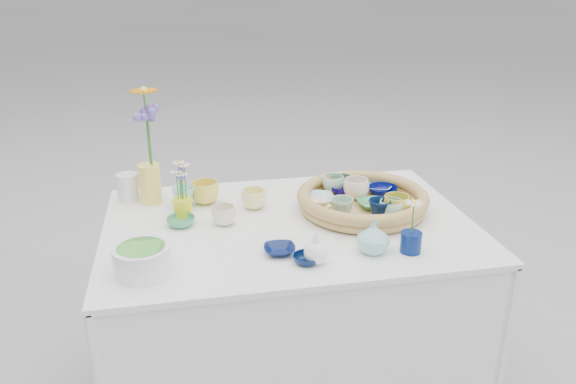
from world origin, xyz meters
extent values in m
imported|color=#0C046A|center=(0.25, 0.18, 0.80)|extent=(0.13, 0.13, 0.03)
imported|color=#040A50|center=(0.39, 0.13, 0.80)|extent=(0.12, 0.12, 0.03)
imported|color=gold|center=(0.37, -0.06, 0.82)|extent=(0.09, 0.09, 0.07)
imported|color=#3C9757|center=(0.31, 0.03, 0.80)|extent=(0.11, 0.11, 0.02)
imported|color=#87AF95|center=(0.18, -0.04, 0.82)|extent=(0.10, 0.10, 0.07)
imported|color=silver|center=(0.12, 0.10, 0.80)|extent=(0.15, 0.15, 0.03)
imported|color=#B2E7CF|center=(0.21, 0.20, 0.82)|extent=(0.10, 0.10, 0.07)
imported|color=#FFE7CF|center=(0.28, 0.12, 0.82)|extent=(0.12, 0.12, 0.08)
imported|color=#83AAE0|center=(0.39, 0.18, 0.80)|extent=(0.14, 0.14, 0.03)
imported|color=#06163C|center=(0.30, -0.07, 0.82)|extent=(0.09, 0.09, 0.07)
imported|color=#FFD787|center=(0.10, 0.04, 0.80)|extent=(0.13, 0.13, 0.02)
imported|color=#98D7BC|center=(0.34, -0.08, 0.82)|extent=(0.10, 0.10, 0.07)
imported|color=#4A7A5C|center=(0.25, 0.22, 0.81)|extent=(0.09, 0.09, 0.06)
imported|color=#ECD04E|center=(-0.27, 0.23, 0.81)|extent=(0.11, 0.11, 0.08)
imported|color=#FCF094|center=(-0.10, 0.15, 0.80)|extent=(0.10, 0.10, 0.07)
imported|color=#449667|center=(-0.37, 0.05, 0.78)|extent=(0.11, 0.11, 0.03)
imported|color=beige|center=(-0.22, 0.03, 0.80)|extent=(0.10, 0.10, 0.07)
imported|color=#091544|center=(-0.07, -0.22, 0.78)|extent=(0.10, 0.10, 0.02)
imported|color=#92DFDB|center=(-0.35, 0.21, 0.80)|extent=(0.10, 0.10, 0.08)
imported|color=#05163F|center=(-0.01, -0.29, 0.78)|extent=(0.11, 0.11, 0.03)
imported|color=#8FCAC8|center=(0.21, -0.27, 0.82)|extent=(0.11, 0.11, 0.11)
cylinder|color=#051A55|center=(0.33, -0.29, 0.80)|extent=(0.09, 0.09, 0.07)
cylinder|color=#FFDB5A|center=(-0.47, 0.28, 0.84)|extent=(0.09, 0.09, 0.15)
cylinder|color=yellow|center=(-0.36, 0.11, 0.80)|extent=(0.07, 0.07, 0.07)
camera|label=1|loc=(-0.35, -1.73, 1.58)|focal=35.00mm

